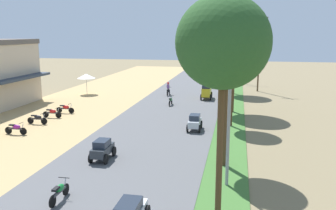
{
  "coord_description": "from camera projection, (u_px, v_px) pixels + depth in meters",
  "views": [
    {
      "loc": [
        6.14,
        -8.15,
        7.59
      ],
      "look_at": [
        0.5,
        20.41,
        1.63
      ],
      "focal_mm": 37.94,
      "sensor_mm": 36.0,
      "label": 1
    }
  ],
  "objects": [
    {
      "name": "motorbike_ahead_second",
      "position": [
        59.0,
        191.0,
        16.04
      ],
      "size": [
        0.54,
        1.8,
        0.94
      ],
      "color": "black",
      "rests_on": "road_strip"
    },
    {
      "name": "parked_motorbike_third",
      "position": [
        52.0,
        112.0,
        31.83
      ],
      "size": [
        1.8,
        0.54,
        0.94
      ],
      "color": "black",
      "rests_on": "dirt_shoulder"
    },
    {
      "name": "median_tree_nearest",
      "position": [
        223.0,
        43.0,
        13.12
      ],
      "size": [
        3.56,
        3.56,
        8.94
      ],
      "color": "#4C351E",
      "rests_on": "median_strip"
    },
    {
      "name": "parked_motorbike_second",
      "position": [
        37.0,
        118.0,
        29.61
      ],
      "size": [
        1.8,
        0.54,
        0.94
      ],
      "color": "black",
      "rests_on": "dirt_shoulder"
    },
    {
      "name": "utility_pole_near",
      "position": [
        259.0,
        52.0,
        45.67
      ],
      "size": [
        1.8,
        0.2,
        9.96
      ],
      "color": "brown",
      "rests_on": "ground"
    },
    {
      "name": "car_hatchback_silver",
      "position": [
        195.0,
        122.0,
        27.72
      ],
      "size": [
        1.04,
        2.0,
        1.23
      ],
      "color": "#B7BCC1",
      "rests_on": "road_strip"
    },
    {
      "name": "vendor_umbrella",
      "position": [
        86.0,
        76.0,
        43.79
      ],
      "size": [
        2.2,
        2.2,
        2.52
      ],
      "color": "#99999E",
      "rests_on": "dirt_shoulder"
    },
    {
      "name": "car_van_yellow",
      "position": [
        207.0,
        91.0,
        40.7
      ],
      "size": [
        1.19,
        2.41,
        1.67
      ],
      "color": "gold",
      "rests_on": "road_strip"
    },
    {
      "name": "streetlamp_mid",
      "position": [
        236.0,
        50.0,
        54.44
      ],
      "size": [
        3.16,
        0.2,
        8.49
      ],
      "color": "gray",
      "rests_on": "median_strip"
    },
    {
      "name": "car_hatchback_charcoal",
      "position": [
        102.0,
        149.0,
        21.26
      ],
      "size": [
        1.04,
        2.0,
        1.23
      ],
      "color": "#282D33",
      "rests_on": "road_strip"
    },
    {
      "name": "median_tree_fifth",
      "position": [
        235.0,
        46.0,
        43.45
      ],
      "size": [
        4.19,
        4.19,
        7.93
      ],
      "color": "#4C351E",
      "rests_on": "median_strip"
    },
    {
      "name": "median_tree_third",
      "position": [
        233.0,
        60.0,
        28.1
      ],
      "size": [
        3.14,
        3.14,
        7.08
      ],
      "color": "#4C351E",
      "rests_on": "median_strip"
    },
    {
      "name": "median_tree_fourth",
      "position": [
        234.0,
        44.0,
        33.16
      ],
      "size": [
        4.77,
        4.77,
        8.7
      ],
      "color": "#4C351E",
      "rests_on": "median_strip"
    },
    {
      "name": "median_tree_second",
      "position": [
        227.0,
        58.0,
        19.36
      ],
      "size": [
        3.08,
        3.08,
        7.98
      ],
      "color": "#4C351E",
      "rests_on": "median_strip"
    },
    {
      "name": "streetlamp_near",
      "position": [
        229.0,
        102.0,
        17.04
      ],
      "size": [
        3.16,
        0.2,
        7.35
      ],
      "color": "gray",
      "rests_on": "median_strip"
    },
    {
      "name": "parked_motorbike_nearest",
      "position": [
        16.0,
        128.0,
        26.6
      ],
      "size": [
        1.8,
        0.54,
        0.94
      ],
      "color": "black",
      "rests_on": "dirt_shoulder"
    },
    {
      "name": "motorbike_ahead_third",
      "position": [
        171.0,
        100.0,
        37.38
      ],
      "size": [
        0.54,
        1.8,
        0.94
      ],
      "color": "black",
      "rests_on": "road_strip"
    },
    {
      "name": "motorbike_ahead_fourth",
      "position": [
        168.0,
        89.0,
        42.99
      ],
      "size": [
        0.54,
        1.8,
        1.66
      ],
      "color": "black",
      "rests_on": "road_strip"
    },
    {
      "name": "parked_motorbike_fourth",
      "position": [
        65.0,
        108.0,
        33.64
      ],
      "size": [
        1.8,
        0.54,
        0.94
      ],
      "color": "black",
      "rests_on": "dirt_shoulder"
    }
  ]
}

